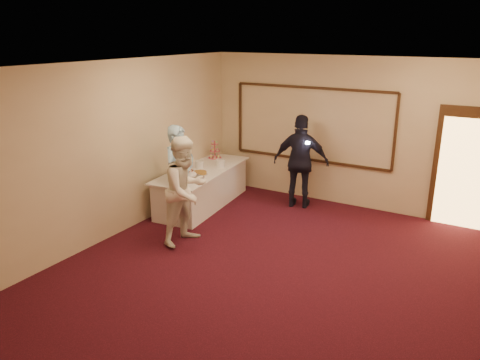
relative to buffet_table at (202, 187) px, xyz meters
The scene contains 14 objects.
floor 3.20m from the buffet_table, 37.88° to the right, with size 7.00×7.00×0.00m, color black.
room_walls 3.57m from the buffet_table, 37.88° to the right, with size 6.04×7.04×3.02m.
wall_molding 2.59m from the buffet_table, 41.73° to the left, with size 3.45×0.04×1.55m.
doorway 4.94m from the buffet_table, 17.92° to the left, with size 1.05×0.07×2.20m.
buffet_table is the anchor object (origin of this frame).
pavlova_tray 0.87m from the buffet_table, 74.76° to the right, with size 0.48×0.57×0.19m.
cupcake_stand 1.05m from the buffet_table, 106.51° to the left, with size 0.29×0.29×0.43m.
plate_stack_a 0.47m from the buffet_table, 150.72° to the left, with size 0.18×0.18×0.15m.
plate_stack_b 0.62m from the buffet_table, 57.20° to the left, with size 0.18×0.18×0.15m.
tart 0.56m from the buffet_table, 61.98° to the right, with size 0.31×0.31×0.06m.
man 1.10m from the buffet_table, 79.92° to the right, with size 0.67×0.44×1.85m, color #8FC0E5.
woman 1.84m from the buffet_table, 63.75° to the right, with size 0.89×0.69×1.83m, color white.
guest 2.07m from the buffet_table, 28.32° to the left, with size 1.11×0.46×1.89m, color black.
camera_flash 2.33m from the buffet_table, 20.92° to the left, with size 0.07×0.04×0.05m, color white.
Camera 1 is at (2.74, -5.50, 3.43)m, focal length 35.00 mm.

